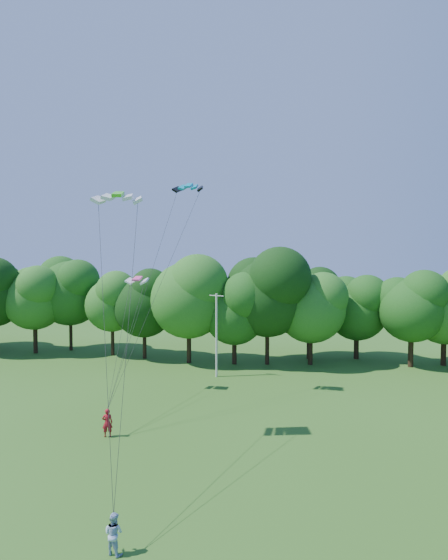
# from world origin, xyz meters

# --- Properties ---
(utility_pole) EXTENTS (1.50, 0.73, 8.05)m
(utility_pole) POSITION_xyz_m (-2.24, 28.04, 4.14)
(utility_pole) COLOR beige
(utility_pole) RESTS_ON ground
(kite_flyer_left) EXTENTS (0.76, 0.62, 1.81)m
(kite_flyer_left) POSITION_xyz_m (-6.33, 12.74, 0.91)
(kite_flyer_left) COLOR maroon
(kite_flyer_left) RESTS_ON ground
(kite_flyer_right) EXTENTS (0.91, 0.79, 1.60)m
(kite_flyer_right) POSITION_xyz_m (-1.23, 2.40, 0.80)
(kite_flyer_right) COLOR #9EB7DB
(kite_flyer_right) RESTS_ON ground
(kite_teal) EXTENTS (2.45, 1.13, 0.56)m
(kite_teal) POSITION_xyz_m (-3.39, 22.09, 17.34)
(kite_teal) COLOR #0587A7
(kite_teal) RESTS_ON ground
(kite_green) EXTENTS (3.18, 2.00, 0.55)m
(kite_green) POSITION_xyz_m (-5.22, 12.25, 15.22)
(kite_green) COLOR #41D11F
(kite_green) RESTS_ON ground
(kite_pink) EXTENTS (1.90, 0.93, 0.41)m
(kite_pink) POSITION_xyz_m (-7.95, 22.25, 9.68)
(kite_pink) COLOR #F8459A
(kite_pink) RESTS_ON ground
(tree_back_center) EXTENTS (7.73, 7.73, 11.24)m
(tree_back_center) POSITION_xyz_m (6.68, 37.50, 7.02)
(tree_back_center) COLOR #2D2311
(tree_back_center) RESTS_ON ground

